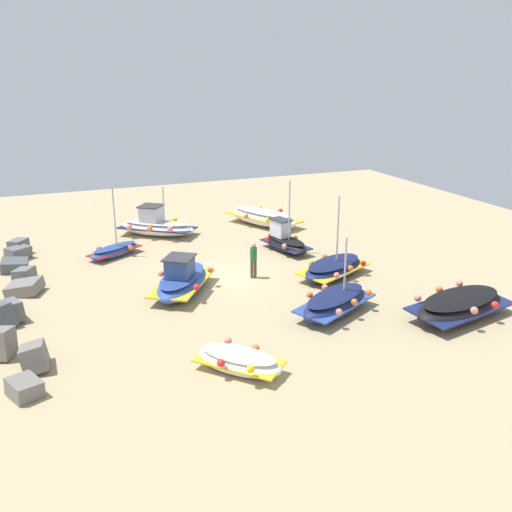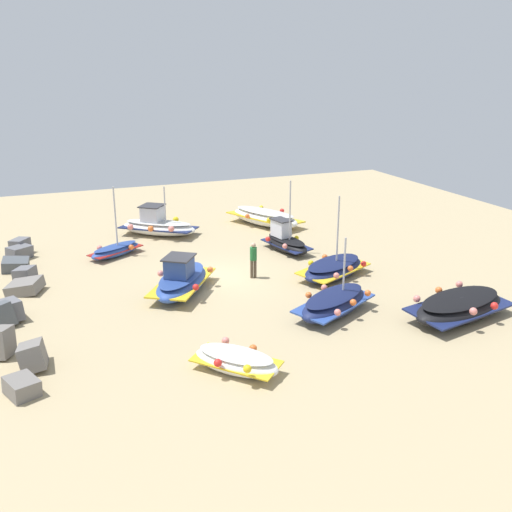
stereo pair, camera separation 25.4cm
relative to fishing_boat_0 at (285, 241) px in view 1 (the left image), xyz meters
name	(u,v)px [view 1 (the left image)]	position (x,y,z in m)	size (l,w,h in m)	color
ground_plane	(220,278)	(-2.64, 4.56, -0.54)	(45.82, 45.82, 0.00)	tan
fishing_boat_0	(285,241)	(0.00, 0.00, 0.00)	(3.47, 1.88, 3.90)	black
fishing_boat_1	(182,281)	(-3.79, 6.69, 0.03)	(4.46, 3.86, 1.74)	#2D4C9E
fishing_boat_2	(334,268)	(-4.51, -0.44, -0.11)	(3.20, 4.26, 3.89)	navy
fishing_boat_3	(157,226)	(5.60, 5.65, 0.02)	(4.26, 4.75, 2.97)	white
fishing_boat_4	(335,303)	(-8.31, 1.64, -0.06)	(3.22, 4.21, 3.08)	navy
fishing_boat_5	(263,217)	(5.30, -1.01, -0.03)	(5.44, 3.99, 1.06)	white
fishing_boat_6	(460,306)	(-10.48, -2.72, -0.04)	(2.88, 4.88, 1.06)	black
fishing_boat_7	(239,361)	(-11.17, 6.83, -0.16)	(3.07, 2.90, 0.82)	white
fishing_boat_8	(115,250)	(2.46, 8.59, -0.21)	(2.47, 3.12, 3.66)	#2D4C9E
person_walking	(253,258)	(-3.22, 3.10, 0.45)	(0.32, 0.32, 1.72)	brown
breakwater_rocks	(17,298)	(-2.66, 13.40, -0.18)	(16.06, 2.43, 1.26)	slate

